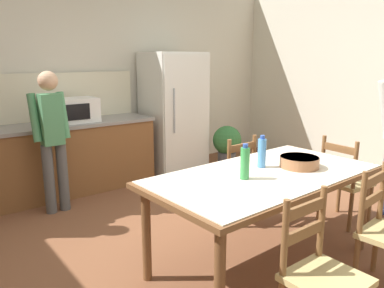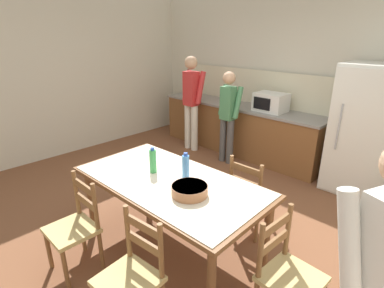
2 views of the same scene
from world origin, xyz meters
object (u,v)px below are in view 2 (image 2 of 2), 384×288
at_px(serving_bowl, 190,189).
at_px(person_by_table, 375,279).
at_px(refrigerator, 367,132).
at_px(bottle_off_centre, 186,167).
at_px(microwave, 271,102).
at_px(chair_side_near_left, 75,227).
at_px(person_at_sink, 191,99).
at_px(chair_side_near_right, 132,276).
at_px(person_at_counter, 228,113).
at_px(chair_head_end, 287,275).
at_px(chair_side_far_right, 250,196).
at_px(bottle_near_centre, 153,161).
at_px(dining_table, 170,187).

distance_m(serving_bowl, person_by_table, 1.48).
relative_size(refrigerator, serving_bowl, 5.51).
xyz_separation_m(refrigerator, bottle_off_centre, (-0.89, -2.52, 0.03)).
distance_m(microwave, chair_side_near_left, 3.53).
bearing_deg(serving_bowl, person_at_sink, 134.27).
height_order(chair_side_near_right, person_at_counter, person_at_counter).
distance_m(serving_bowl, chair_head_end, 1.01).
distance_m(chair_side_near_right, chair_side_far_right, 1.59).
bearing_deg(chair_head_end, person_at_counter, 49.61).
relative_size(person_at_sink, person_by_table, 1.02).
bearing_deg(person_at_counter, bottle_near_centre, -161.29).
distance_m(bottle_off_centre, chair_side_far_right, 0.88).
xyz_separation_m(chair_head_end, chair_side_far_right, (-0.84, 0.77, 0.00)).
bearing_deg(microwave, chair_side_near_right, -74.58).
height_order(refrigerator, chair_side_far_right, refrigerator).
height_order(dining_table, bottle_off_centre, bottle_off_centre).
xyz_separation_m(bottle_off_centre, chair_head_end, (1.17, -0.09, -0.47)).
bearing_deg(chair_side_near_left, bottle_near_centre, 77.48).
bearing_deg(dining_table, chair_side_near_right, -59.96).
distance_m(dining_table, chair_side_near_left, 0.94).
xyz_separation_m(refrigerator, chair_side_near_left, (-1.40, -3.46, -0.44)).
distance_m(chair_side_far_right, person_by_table, 1.80).
xyz_separation_m(chair_side_far_right, person_at_counter, (-1.39, 1.35, 0.43)).
relative_size(refrigerator, bottle_off_centre, 6.53).
height_order(chair_side_near_left, person_at_counter, person_at_counter).
height_order(microwave, bottle_off_centre, microwave).
relative_size(dining_table, bottle_near_centre, 7.27).
bearing_deg(person_at_counter, chair_side_near_left, -169.33).
relative_size(microwave, person_at_counter, 0.32).
height_order(dining_table, chair_side_far_right, chair_side_far_right).
xyz_separation_m(bottle_near_centre, person_by_table, (2.05, -0.20, 0.05)).
height_order(bottle_off_centre, chair_side_near_left, bottle_off_centre).
bearing_deg(person_by_table, chair_side_near_right, 45.25).
height_order(refrigerator, chair_side_near_left, refrigerator).
height_order(bottle_off_centre, person_at_counter, person_at_counter).
distance_m(dining_table, bottle_near_centre, 0.32).
relative_size(microwave, chair_side_near_left, 0.55).
relative_size(refrigerator, bottle_near_centre, 6.53).
distance_m(person_at_counter, person_by_table, 3.65).
distance_m(refrigerator, chair_head_end, 2.67).
distance_m(bottle_near_centre, serving_bowl, 0.59).
distance_m(refrigerator, person_by_table, 2.98).
relative_size(dining_table, person_at_counter, 1.27).
bearing_deg(person_at_sink, bottle_near_centre, -143.71).
bearing_deg(serving_bowl, refrigerator, 76.75).
bearing_deg(person_by_table, bottle_off_centre, 11.22).
relative_size(bottle_near_centre, person_by_table, 0.16).
bearing_deg(person_at_sink, bottle_off_centre, -136.57).
xyz_separation_m(chair_side_near_left, chair_head_end, (1.68, 0.84, 0.00)).
xyz_separation_m(chair_side_near_right, person_by_table, (1.36, 0.57, 0.52)).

